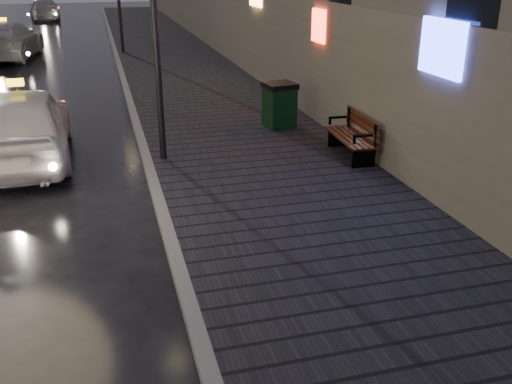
% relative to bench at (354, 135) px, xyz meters
% --- Properties ---
extents(ground, '(120.00, 120.00, 0.00)m').
position_rel_bench_xyz_m(ground, '(-5.87, -5.06, -0.61)').
color(ground, black).
rests_on(ground, ground).
extents(sidewalk, '(4.60, 58.00, 0.15)m').
position_rel_bench_xyz_m(sidewalk, '(-1.97, 15.94, -0.53)').
color(sidewalk, black).
rests_on(sidewalk, ground).
extents(curb, '(0.20, 58.00, 0.15)m').
position_rel_bench_xyz_m(curb, '(-4.37, 15.94, -0.53)').
color(curb, slate).
rests_on(curb, ground).
extents(bench, '(0.71, 1.82, 0.92)m').
position_rel_bench_xyz_m(bench, '(0.00, 0.00, 0.00)').
color(bench, black).
rests_on(bench, sidewalk).
extents(trash_bin, '(0.83, 0.83, 1.13)m').
position_rel_bench_xyz_m(trash_bin, '(-0.85, 2.68, 0.11)').
color(trash_bin, black).
rests_on(trash_bin, sidewalk).
extents(taxi_near, '(2.09, 4.92, 1.66)m').
position_rel_bench_xyz_m(taxi_near, '(-6.92, 2.01, 0.22)').
color(taxi_near, silver).
rests_on(taxi_near, ground).
extents(taxi_mid, '(3.06, 5.96, 1.65)m').
position_rel_bench_xyz_m(taxi_mid, '(-9.07, 17.11, 0.22)').
color(taxi_mid, silver).
rests_on(taxi_mid, ground).
extents(car_far, '(2.51, 4.95, 1.62)m').
position_rel_bench_xyz_m(car_far, '(-8.66, 35.78, 0.20)').
color(car_far, '#ABAAB3').
rests_on(car_far, ground).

